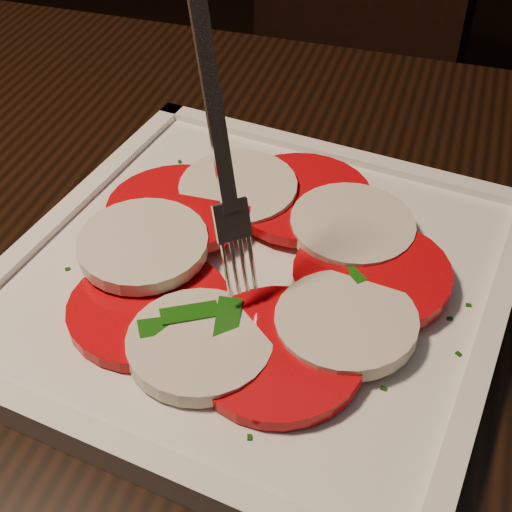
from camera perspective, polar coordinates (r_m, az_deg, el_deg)
table at (r=0.54m, az=2.90°, el=-12.44°), size 1.27×0.90×0.75m
chair at (r=1.28m, az=5.28°, el=16.04°), size 0.56×0.56×0.93m
plate at (r=0.48m, az=0.00°, el=-1.98°), size 0.39×0.39×0.01m
caprese_salad at (r=0.47m, az=-0.00°, el=-0.47°), size 0.27×0.25×0.03m
fork at (r=0.41m, az=-3.42°, el=9.93°), size 0.06×0.07×0.18m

